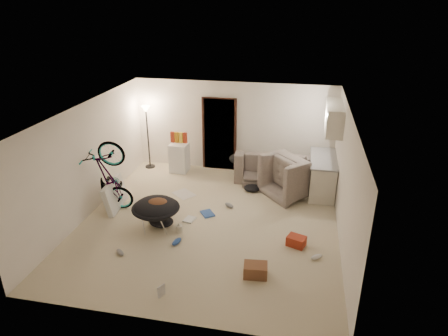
% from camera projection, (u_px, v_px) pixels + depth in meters
% --- Properties ---
extents(floor, '(5.50, 6.00, 0.02)m').
position_uv_depth(floor, '(209.00, 222.00, 8.80)').
color(floor, beige).
rests_on(floor, ground).
extents(ceiling, '(5.50, 6.00, 0.02)m').
position_uv_depth(ceiling, '(208.00, 111.00, 7.80)').
color(ceiling, white).
rests_on(ceiling, wall_back).
extents(wall_back, '(5.50, 0.02, 2.50)m').
position_uv_depth(wall_back, '(234.00, 127.00, 11.01)').
color(wall_back, white).
rests_on(wall_back, floor).
extents(wall_front, '(5.50, 0.02, 2.50)m').
position_uv_depth(wall_front, '(159.00, 254.00, 5.59)').
color(wall_front, white).
rests_on(wall_front, floor).
extents(wall_left, '(0.02, 6.00, 2.50)m').
position_uv_depth(wall_left, '(87.00, 160.00, 8.80)').
color(wall_left, white).
rests_on(wall_left, floor).
extents(wall_right, '(0.02, 6.00, 2.50)m').
position_uv_depth(wall_right, '(346.00, 181.00, 7.80)').
color(wall_right, white).
rests_on(wall_right, floor).
extents(doorway, '(0.85, 0.10, 2.04)m').
position_uv_depth(doorway, '(220.00, 134.00, 11.14)').
color(doorway, black).
rests_on(doorway, floor).
extents(door_trim, '(0.97, 0.04, 2.10)m').
position_uv_depth(door_trim, '(219.00, 135.00, 11.11)').
color(door_trim, '#341A12').
rests_on(door_trim, floor).
extents(floor_lamp, '(0.28, 0.28, 1.81)m').
position_uv_depth(floor_lamp, '(147.00, 124.00, 11.10)').
color(floor_lamp, black).
rests_on(floor_lamp, floor).
extents(kitchen_counter, '(0.60, 1.50, 0.88)m').
position_uv_depth(kitchen_counter, '(322.00, 176.00, 9.98)').
color(kitchen_counter, beige).
rests_on(kitchen_counter, floor).
extents(counter_top, '(0.64, 1.54, 0.04)m').
position_uv_depth(counter_top, '(324.00, 159.00, 9.80)').
color(counter_top, gray).
rests_on(counter_top, kitchen_counter).
extents(kitchen_uppers, '(0.38, 1.40, 0.65)m').
position_uv_depth(kitchen_uppers, '(334.00, 118.00, 9.36)').
color(kitchen_uppers, beige).
rests_on(kitchen_uppers, wall_right).
extents(sofa, '(2.11, 0.91, 0.61)m').
position_uv_depth(sofa, '(274.00, 170.00, 10.66)').
color(sofa, '#323932').
rests_on(sofa, floor).
extents(armchair, '(1.53, 1.54, 0.75)m').
position_uv_depth(armchair, '(295.00, 179.00, 9.95)').
color(armchair, '#323932').
rests_on(armchair, floor).
extents(bicycle, '(1.84, 0.89, 1.03)m').
position_uv_depth(bicycle, '(111.00, 192.00, 9.07)').
color(bicycle, black).
rests_on(bicycle, floor).
extents(book_asset, '(0.27, 0.25, 0.02)m').
position_uv_depth(book_asset, '(158.00, 298.00, 6.55)').
color(book_asset, '#A02E18').
rests_on(book_asset, floor).
extents(mini_fridge, '(0.49, 0.49, 0.81)m').
position_uv_depth(mini_fridge, '(179.00, 157.00, 11.20)').
color(mini_fridge, white).
rests_on(mini_fridge, floor).
extents(snack_box_0, '(0.11, 0.08, 0.30)m').
position_uv_depth(snack_box_0, '(173.00, 137.00, 10.99)').
color(snack_box_0, '#A02E18').
rests_on(snack_box_0, mini_fridge).
extents(snack_box_1, '(0.11, 0.09, 0.30)m').
position_uv_depth(snack_box_1, '(177.00, 137.00, 10.97)').
color(snack_box_1, '#C07F18').
rests_on(snack_box_1, mini_fridge).
extents(snack_box_2, '(0.11, 0.08, 0.30)m').
position_uv_depth(snack_box_2, '(181.00, 138.00, 10.95)').
color(snack_box_2, gold).
rests_on(snack_box_2, mini_fridge).
extents(snack_box_3, '(0.11, 0.09, 0.30)m').
position_uv_depth(snack_box_3, '(185.00, 138.00, 10.93)').
color(snack_box_3, '#A02E18').
rests_on(snack_box_3, mini_fridge).
extents(saucer_chair, '(1.00, 1.00, 0.71)m').
position_uv_depth(saucer_chair, '(156.00, 212.00, 8.34)').
color(saucer_chair, silver).
rests_on(saucer_chair, floor).
extents(hoodie, '(0.58, 0.53, 0.22)m').
position_uv_depth(hoodie, '(157.00, 204.00, 8.23)').
color(hoodie, brown).
rests_on(hoodie, saucer_chair).
extents(sofa_drape, '(0.58, 0.48, 0.28)m').
position_uv_depth(sofa_drape, '(239.00, 159.00, 10.74)').
color(sofa_drape, black).
rests_on(sofa_drape, sofa).
extents(tv_box, '(0.35, 1.03, 0.68)m').
position_uv_depth(tv_box, '(115.00, 195.00, 9.26)').
color(tv_box, silver).
rests_on(tv_box, floor).
extents(drink_case_a, '(0.44, 0.34, 0.24)m').
position_uv_depth(drink_case_a, '(255.00, 270.00, 7.04)').
color(drink_case_a, brown).
rests_on(drink_case_a, floor).
extents(drink_case_b, '(0.42, 0.36, 0.20)m').
position_uv_depth(drink_case_b, '(296.00, 241.00, 7.91)').
color(drink_case_b, '#A02E18').
rests_on(drink_case_b, floor).
extents(juicer, '(0.14, 0.14, 0.21)m').
position_uv_depth(juicer, '(179.00, 228.00, 8.39)').
color(juicer, beige).
rests_on(juicer, floor).
extents(newspaper, '(0.68, 0.66, 0.01)m').
position_uv_depth(newspaper, '(184.00, 194.00, 10.01)').
color(newspaper, beige).
rests_on(newspaper, floor).
extents(book_blue, '(0.40, 0.42, 0.03)m').
position_uv_depth(book_blue, '(208.00, 214.00, 9.08)').
color(book_blue, '#2A4D99').
rests_on(book_blue, floor).
extents(book_white, '(0.27, 0.32, 0.03)m').
position_uv_depth(book_white, '(190.00, 219.00, 8.85)').
color(book_white, silver).
rests_on(book_white, floor).
extents(shoe_1, '(0.28, 0.25, 0.10)m').
position_uv_depth(shoe_1, '(229.00, 205.00, 9.37)').
color(shoe_1, slate).
rests_on(shoe_1, floor).
extents(shoe_2, '(0.20, 0.30, 0.10)m').
position_uv_depth(shoe_2, '(177.00, 242.00, 7.99)').
color(shoe_2, '#2A4D99').
rests_on(shoe_2, floor).
extents(shoe_3, '(0.25, 0.22, 0.09)m').
position_uv_depth(shoe_3, '(120.00, 252.00, 7.66)').
color(shoe_3, slate).
rests_on(shoe_3, floor).
extents(shoe_4, '(0.26, 0.23, 0.09)m').
position_uv_depth(shoe_4, '(317.00, 257.00, 7.53)').
color(shoe_4, white).
rests_on(shoe_4, floor).
extents(clothes_lump_a, '(0.60, 0.53, 0.17)m').
position_uv_depth(clothes_lump_a, '(161.00, 221.00, 8.63)').
color(clothes_lump_a, black).
rests_on(clothes_lump_a, floor).
extents(clothes_lump_b, '(0.58, 0.55, 0.13)m').
position_uv_depth(clothes_lump_b, '(252.00, 188.00, 10.19)').
color(clothes_lump_b, black).
rests_on(clothes_lump_b, floor).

